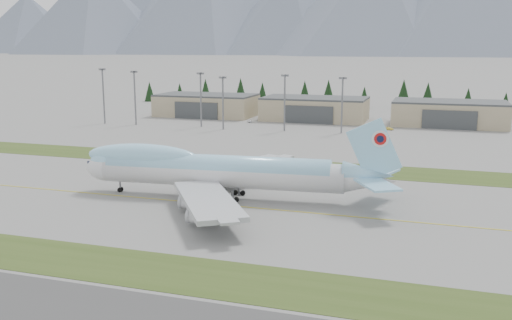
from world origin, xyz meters
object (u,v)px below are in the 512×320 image
(boeing_747_freighter, at_px, (218,170))
(service_vehicle_b, at_px, (389,130))
(hangar_right, at_px, (449,113))
(hangar_center, at_px, (315,109))
(hangar_left, at_px, (207,105))
(service_vehicle_a, at_px, (250,122))

(boeing_747_freighter, distance_m, service_vehicle_b, 125.39)
(service_vehicle_b, bearing_deg, hangar_right, -25.14)
(boeing_747_freighter, distance_m, hangar_right, 153.42)
(hangar_center, bearing_deg, hangar_right, 0.00)
(boeing_747_freighter, relative_size, hangar_left, 1.55)
(service_vehicle_b, bearing_deg, service_vehicle_a, 107.18)
(hangar_left, xyz_separation_m, service_vehicle_a, (28.46, -17.42, -5.39))
(hangar_left, xyz_separation_m, hangar_right, (115.00, 0.00, 0.00))
(hangar_right, bearing_deg, service_vehicle_a, -168.62)
(service_vehicle_a, bearing_deg, hangar_center, 2.25)
(service_vehicle_b, bearing_deg, boeing_747_freighter, -171.55)
(hangar_right, xyz_separation_m, service_vehicle_b, (-23.73, -22.31, -5.39))
(boeing_747_freighter, height_order, service_vehicle_b, boeing_747_freighter)
(hangar_right, distance_m, service_vehicle_a, 88.44)
(hangar_center, height_order, service_vehicle_a, hangar_center)
(service_vehicle_a, bearing_deg, service_vehicle_b, -35.48)
(boeing_747_freighter, bearing_deg, service_vehicle_b, 71.62)
(hangar_left, xyz_separation_m, hangar_center, (55.00, 0.00, 0.00))
(boeing_747_freighter, relative_size, service_vehicle_a, 21.88)
(hangar_left, height_order, service_vehicle_b, hangar_left)
(hangar_center, height_order, hangar_right, same)
(boeing_747_freighter, xyz_separation_m, service_vehicle_b, (28.55, 121.92, -6.47))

